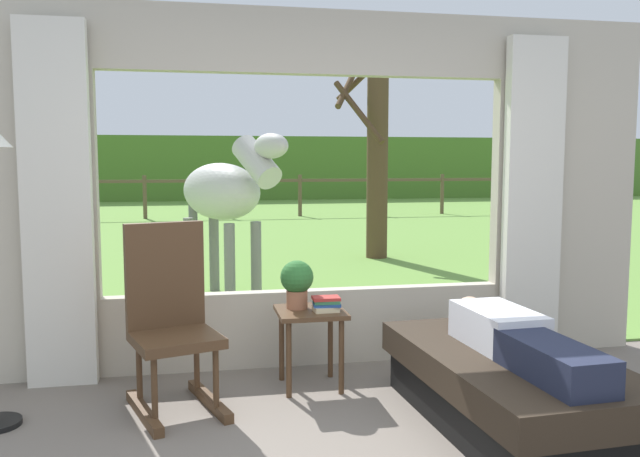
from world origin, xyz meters
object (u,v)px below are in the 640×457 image
side_table (311,324)px  book_stack (326,304)px  reclining_person (514,338)px  pasture_tree (376,150)px  rocking_chair (171,318)px  horse (225,193)px  potted_plant (297,281)px  recliner_sofa (508,388)px

side_table → book_stack: size_ratio=2.75×
reclining_person → side_table: reclining_person is taller
pasture_tree → rocking_chair: bearing=-117.1°
book_stack → reclining_person: bearing=-43.1°
side_table → pasture_tree: 5.92m
reclining_person → horse: 3.97m
side_table → horse: 2.89m
rocking_chair → pasture_tree: pasture_tree is taller
horse → potted_plant: bearing=68.2°
rocking_chair → book_stack: rocking_chair is taller
potted_plant → book_stack: size_ratio=1.69×
pasture_tree → horse: bearing=-131.9°
recliner_sofa → reclining_person: (0.00, -0.05, 0.30)m
pasture_tree → recliner_sofa: bearing=-99.1°
book_stack → pasture_tree: bearing=71.0°
side_table → potted_plant: size_ratio=1.63×
rocking_chair → horse: (0.48, 2.94, 0.61)m
potted_plant → horse: size_ratio=0.18×
side_table → pasture_tree: size_ratio=0.15×
rocking_chair → book_stack: size_ratio=5.92×
reclining_person → horse: horse is taller
horse → side_table: bearing=69.7°
reclining_person → rocking_chair: 2.01m
rocking_chair → horse: bearing=63.4°
side_table → reclining_person: bearing=-42.3°
rocking_chair → book_stack: (0.98, 0.11, 0.02)m
rocking_chair → horse: 3.04m
recliner_sofa → reclining_person: 0.31m
recliner_sofa → pasture_tree: pasture_tree is taller
recliner_sofa → rocking_chair: 2.01m
potted_plant → pasture_tree: 5.84m
recliner_sofa → reclining_person: bearing=-93.2°
recliner_sofa → side_table: size_ratio=3.36×
side_table → recliner_sofa: bearing=-40.7°
book_stack → horse: 2.93m
horse → pasture_tree: size_ratio=0.49×
reclining_person → horse: bearing=107.7°
side_table → book_stack: 0.18m
book_stack → potted_plant: bearing=144.8°
rocking_chair → side_table: bearing=-6.3°
book_stack → recliner_sofa: bearing=-41.3°
side_table → book_stack: bearing=-33.8°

